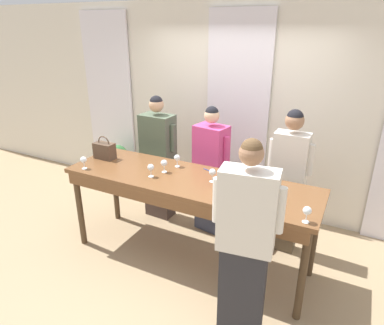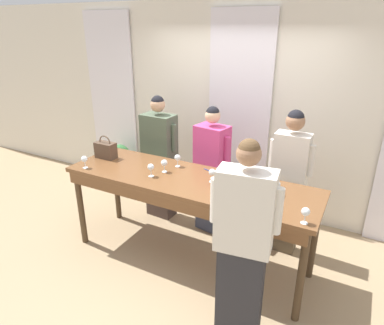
{
  "view_description": "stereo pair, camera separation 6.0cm",
  "coord_description": "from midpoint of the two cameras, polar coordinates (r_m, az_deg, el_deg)",
  "views": [
    {
      "loc": [
        1.5,
        -2.87,
        2.49
      ],
      "look_at": [
        0.0,
        0.08,
        1.15
      ],
      "focal_mm": 32.0,
      "sensor_mm": 36.0,
      "label": 1
    },
    {
      "loc": [
        1.56,
        -2.84,
        2.49
      ],
      "look_at": [
        0.0,
        0.08,
        1.15
      ],
      "focal_mm": 32.0,
      "sensor_mm": 36.0,
      "label": 2
    }
  ],
  "objects": [
    {
      "name": "tasting_bar",
      "position": [
        3.59,
        -0.33,
        -4.3
      ],
      "size": [
        2.71,
        0.8,
        1.0
      ],
      "color": "brown",
      "rests_on": "ground_plane"
    },
    {
      "name": "wine_bottle",
      "position": [
        3.6,
        10.33,
        -0.87
      ],
      "size": [
        0.08,
        0.08,
        0.3
      ],
      "color": "black",
      "rests_on": "tasting_bar"
    },
    {
      "name": "wine_glass_center_mid",
      "position": [
        3.6,
        -6.41,
        -0.82
      ],
      "size": [
        0.07,
        0.07,
        0.14
      ],
      "color": "white",
      "rests_on": "tasting_bar"
    },
    {
      "name": "guest_cream_sweater",
      "position": [
        3.94,
        16.2,
        -2.99
      ],
      "size": [
        0.48,
        0.21,
        1.68
      ],
      "color": "brown",
      "rests_on": "ground_plane"
    },
    {
      "name": "handbag",
      "position": [
        4.2,
        -13.8,
        2.08
      ],
      "size": [
        0.25,
        0.13,
        0.28
      ],
      "color": "brown",
      "rests_on": "tasting_bar"
    },
    {
      "name": "wine_glass_center_left",
      "position": [
        3.5,
        9.66,
        -1.65
      ],
      "size": [
        0.07,
        0.07,
        0.14
      ],
      "color": "white",
      "rests_on": "tasting_bar"
    },
    {
      "name": "guest_olive_jacket",
      "position": [
        4.55,
        -5.03,
        0.72
      ],
      "size": [
        0.54,
        0.28,
        1.67
      ],
      "color": "#473833",
      "rests_on": "ground_plane"
    },
    {
      "name": "wall_back",
      "position": [
        4.72,
        8.43,
        8.45
      ],
      "size": [
        12.0,
        0.06,
        2.8
      ],
      "color": "silver",
      "rests_on": "ground_plane"
    },
    {
      "name": "pen",
      "position": [
        3.75,
        3.24,
        -1.33
      ],
      "size": [
        0.13,
        0.05,
        0.01
      ],
      "color": "#193399",
      "rests_on": "tasting_bar"
    },
    {
      "name": "ground_plane",
      "position": [
        4.09,
        -0.11,
        -15.5
      ],
      "size": [
        18.0,
        18.0,
        0.0
      ],
      "primitive_type": "plane",
      "color": "tan"
    },
    {
      "name": "wine_glass_back_left",
      "position": [
        2.91,
        18.98,
        -7.85
      ],
      "size": [
        0.07,
        0.07,
        0.14
      ],
      "color": "white",
      "rests_on": "tasting_bar"
    },
    {
      "name": "wine_glass_back_mid",
      "position": [
        3.69,
        -4.19,
        -0.13
      ],
      "size": [
        0.07,
        0.07,
        0.14
      ],
      "color": "white",
      "rests_on": "tasting_bar"
    },
    {
      "name": "host_pouring",
      "position": [
        2.78,
        9.1,
        -13.22
      ],
      "size": [
        0.55,
        0.27,
        1.76
      ],
      "color": "#28282D",
      "rests_on": "ground_plane"
    },
    {
      "name": "potted_plant",
      "position": [
        5.57,
        -11.49,
        -0.34
      ],
      "size": [
        0.38,
        0.38,
        0.75
      ],
      "color": "#935B3D",
      "rests_on": "ground_plane"
    },
    {
      "name": "wine_glass_center_right",
      "position": [
        3.16,
        5.77,
        -4.19
      ],
      "size": [
        0.07,
        0.07,
        0.14
      ],
      "color": "white",
      "rests_on": "tasting_bar"
    },
    {
      "name": "wine_glass_near_host",
      "position": [
        3.96,
        -17.08,
        0.49
      ],
      "size": [
        0.07,
        0.07,
        0.14
      ],
      "color": "white",
      "rests_on": "tasting_bar"
    },
    {
      "name": "wine_glass_back_right",
      "position": [
        3.83,
        -1.98,
        0.74
      ],
      "size": [
        0.07,
        0.07,
        0.14
      ],
      "color": "white",
      "rests_on": "tasting_bar"
    },
    {
      "name": "wine_glass_front_mid",
      "position": [
        3.46,
        3.87,
        -1.72
      ],
      "size": [
        0.07,
        0.07,
        0.14
      ],
      "color": "white",
      "rests_on": "tasting_bar"
    },
    {
      "name": "curtain_panel_left",
      "position": [
        5.76,
        -12.82,
        10.02
      ],
      "size": [
        0.86,
        0.03,
        2.69
      ],
      "color": "white",
      "rests_on": "ground_plane"
    },
    {
      "name": "wine_glass_front_left",
      "position": [
        3.1,
        12.46,
        -5.17
      ],
      "size": [
        0.07,
        0.07,
        0.14
      ],
      "color": "white",
      "rests_on": "tasting_bar"
    },
    {
      "name": "curtain_panel_center",
      "position": [
        4.67,
        8.11,
        7.63
      ],
      "size": [
        0.86,
        0.03,
        2.69
      ],
      "color": "white",
      "rests_on": "ground_plane"
    },
    {
      "name": "wine_glass_front_right",
      "position": [
        3.3,
        14.44,
        -3.63
      ],
      "size": [
        0.07,
        0.07,
        0.14
      ],
      "color": "white",
      "rests_on": "tasting_bar"
    },
    {
      "name": "guest_pink_top",
      "position": [
        4.22,
        3.66,
        -1.36
      ],
      "size": [
        0.5,
        0.33,
        1.62
      ],
      "color": "#383D51",
      "rests_on": "ground_plane"
    }
  ]
}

